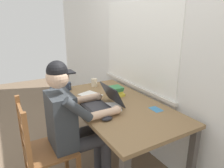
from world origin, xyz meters
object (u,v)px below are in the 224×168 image
(seated_person, at_px, (73,120))
(landscape_photo_print, at_px, (156,109))
(computer_mouse, at_px, (107,119))
(desk, at_px, (115,111))
(wooden_chair, at_px, (44,151))
(coffee_mug_white, at_px, (94,83))
(laptop, at_px, (103,102))
(book_stack_main, at_px, (115,91))
(coffee_mug_dark, at_px, (68,86))

(seated_person, distance_m, landscape_photo_print, 0.79)
(seated_person, bearing_deg, computer_mouse, 42.58)
(desk, height_order, wooden_chair, wooden_chair)
(wooden_chair, height_order, coffee_mug_white, wooden_chair)
(laptop, bearing_deg, wooden_chair, -87.92)
(desk, bearing_deg, seated_person, -84.81)
(book_stack_main, bearing_deg, coffee_mug_white, -170.06)
(wooden_chair, bearing_deg, computer_mouse, 64.27)
(desk, bearing_deg, landscape_photo_print, 38.22)
(desk, height_order, landscape_photo_print, landscape_photo_print)
(desk, distance_m, book_stack_main, 0.28)
(laptop, relative_size, coffee_mug_white, 2.98)
(coffee_mug_white, xyz_separation_m, book_stack_main, (0.40, 0.07, -0.00))
(desk, bearing_deg, coffee_mug_white, 175.15)
(wooden_chair, height_order, laptop, laptop)
(desk, xyz_separation_m, coffee_mug_dark, (-0.65, -0.29, 0.13))
(coffee_mug_white, bearing_deg, wooden_chair, -51.16)
(desk, xyz_separation_m, landscape_photo_print, (0.33, 0.26, 0.09))
(computer_mouse, height_order, book_stack_main, book_stack_main)
(laptop, distance_m, landscape_photo_print, 0.51)
(landscape_photo_print, bearing_deg, coffee_mug_white, -165.55)
(desk, height_order, seated_person, seated_person)
(wooden_chair, relative_size, coffee_mug_white, 8.43)
(coffee_mug_white, distance_m, book_stack_main, 0.41)
(laptop, bearing_deg, seated_person, -86.13)
(wooden_chair, xyz_separation_m, book_stack_main, (-0.25, 0.89, 0.32))
(coffee_mug_white, bearing_deg, computer_mouse, -19.04)
(computer_mouse, distance_m, coffee_mug_white, 0.95)
(seated_person, height_order, computer_mouse, seated_person)
(desk, bearing_deg, laptop, -82.00)
(wooden_chair, xyz_separation_m, coffee_mug_dark, (-0.70, 0.48, 0.32))
(laptop, xyz_separation_m, book_stack_main, (-0.23, 0.28, -0.00))
(coffee_mug_white, xyz_separation_m, landscape_photo_print, (0.94, 0.21, -0.05))
(coffee_mug_white, distance_m, coffee_mug_dark, 0.34)
(coffee_mug_dark, relative_size, book_stack_main, 0.54)
(wooden_chair, bearing_deg, coffee_mug_dark, 145.53)
(coffee_mug_white, bearing_deg, landscape_photo_print, 12.33)
(coffee_mug_dark, xyz_separation_m, landscape_photo_print, (0.98, 0.54, -0.05))
(laptop, relative_size, coffee_mug_dark, 2.92)
(laptop, height_order, coffee_mug_white, laptop)
(wooden_chair, xyz_separation_m, landscape_photo_print, (0.28, 1.02, 0.27))
(coffee_mug_white, bearing_deg, seated_person, -39.13)
(coffee_mug_white, height_order, landscape_photo_print, coffee_mug_white)
(seated_person, bearing_deg, wooden_chair, -90.00)
(computer_mouse, bearing_deg, landscape_photo_print, 85.62)
(coffee_mug_white, height_order, coffee_mug_dark, coffee_mug_white)
(seated_person, distance_m, laptop, 0.34)
(laptop, distance_m, book_stack_main, 0.36)
(landscape_photo_print, bearing_deg, laptop, -124.43)
(computer_mouse, xyz_separation_m, landscape_photo_print, (0.04, 0.52, -0.02))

